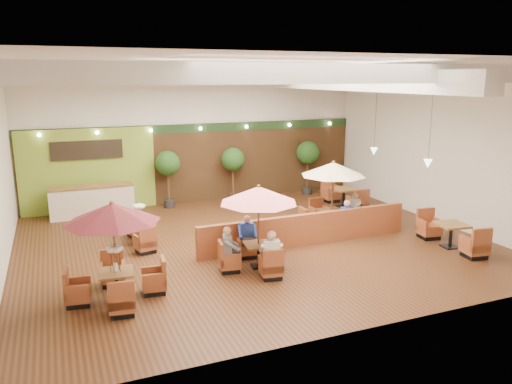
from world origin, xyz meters
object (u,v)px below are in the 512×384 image
booth_divider (307,229)px  topiary_2 (308,155)px  diner_1 (247,232)px  table_5 (344,198)px  table_3 (140,229)px  diner_2 (229,245)px  table_2 (333,182)px  table_1 (257,208)px  table_4 (451,236)px  table_0 (113,233)px  diner_4 (354,206)px  topiary_0 (168,166)px  diner_3 (346,214)px  service_counter (92,201)px  diner_0 (271,250)px  topiary_1 (233,162)px

booth_divider → topiary_2: 7.02m
diner_1 → table_5: bearing=-132.8°
table_3 → booth_divider: bearing=-36.1°
diner_2 → table_2: bearing=131.1°
table_1 → table_4: size_ratio=0.89×
table_0 → diner_1: bearing=28.0°
table_2 → diner_4: 1.24m
table_0 → topiary_0: table_0 is taller
topiary_0 → diner_4: (5.34, -5.00, -0.96)m
booth_divider → diner_3: bearing=7.5°
table_1 → topiary_2: size_ratio=0.98×
diner_2 → diner_4: size_ratio=1.06×
service_counter → table_0: bearing=-90.5°
topiary_2 → table_1: bearing=-126.7°
table_1 → diner_0: (0.05, -0.84, -0.91)m
table_4 → topiary_1: (-4.16, 7.99, 1.32)m
diner_1 → diner_4: 4.72m
topiary_1 → table_1: bearing=-104.8°
table_1 → topiary_1: bearing=84.2°
diner_2 → diner_4: 5.80m
service_counter → table_4: (9.80, -7.79, -0.22)m
diner_4 → table_3: bearing=81.1°
table_1 → diner_4: 5.17m
table_4 → diner_0: 6.05m
topiary_2 → diner_0: 9.76m
table_2 → table_3: (-6.29, 0.90, -1.15)m
table_2 → table_4: 4.04m
topiary_2 → diner_1: bearing=-129.8°
table_5 → diner_0: (-5.61, -5.50, 0.40)m
table_4 → diner_4: (-1.54, 2.99, 0.38)m
table_4 → topiary_0: 10.62m
table_1 → booth_divider: bearing=37.4°
table_0 → table_4: table_0 is taller
topiary_1 → booth_divider: bearing=-87.8°
table_2 → table_5: (1.98, 2.40, -1.26)m
service_counter → booth_divider: size_ratio=0.42×
topiary_0 → topiary_2: (6.20, 0.00, 0.06)m
topiary_0 → topiary_1: bearing=0.0°
table_0 → diner_2: bearing=18.7°
booth_divider → service_counter: bearing=133.7°
topiary_2 → diner_4: 5.18m
service_counter → diner_3: 9.32m
diner_3 → topiary_0: bearing=120.6°
booth_divider → diner_4: (2.39, 1.10, 0.25)m
table_2 → topiary_0: size_ratio=1.04×
table_3 → table_5: size_ratio=0.90×
service_counter → diner_3: diner_3 is taller
table_0 → table_1: table_0 is taller
table_1 → diner_4: bearing=35.5°
diner_4 → diner_3: bearing=133.3°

